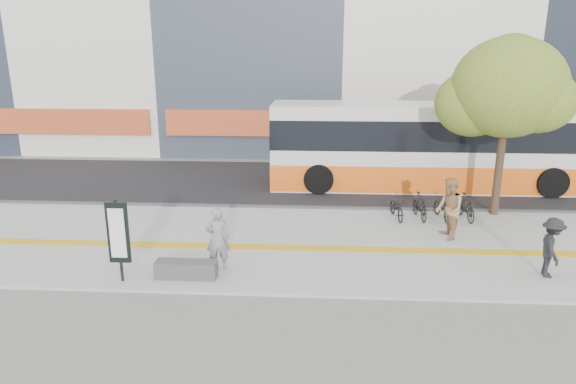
# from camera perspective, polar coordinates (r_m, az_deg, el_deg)

# --- Properties ---
(ground) EXTENTS (120.00, 120.00, 0.00)m
(ground) POSITION_cam_1_polar(r_m,az_deg,el_deg) (14.41, 0.03, -8.10)
(ground) COLOR slate
(ground) RESTS_ON ground
(sidewalk) EXTENTS (40.00, 7.00, 0.08)m
(sidewalk) POSITION_cam_1_polar(r_m,az_deg,el_deg) (15.78, 0.36, -5.76)
(sidewalk) COLOR gray
(sidewalk) RESTS_ON ground
(tactile_strip) EXTENTS (40.00, 0.45, 0.01)m
(tactile_strip) POSITION_cam_1_polar(r_m,az_deg,el_deg) (15.30, 0.26, -6.29)
(tactile_strip) COLOR gold
(tactile_strip) RESTS_ON sidewalk
(street) EXTENTS (40.00, 8.00, 0.06)m
(street) POSITION_cam_1_polar(r_m,az_deg,el_deg) (22.92, 1.37, 1.11)
(street) COLOR black
(street) RESTS_ON ground
(curb) EXTENTS (40.00, 0.25, 0.14)m
(curb) POSITION_cam_1_polar(r_m,az_deg,el_deg) (19.07, 0.93, -1.82)
(curb) COLOR #39393C
(curb) RESTS_ON ground
(bench) EXTENTS (1.60, 0.45, 0.45)m
(bench) POSITION_cam_1_polar(r_m,az_deg,el_deg) (13.60, -11.40, -8.54)
(bench) COLOR #39393C
(bench) RESTS_ON sidewalk
(signboard) EXTENTS (0.55, 0.10, 2.20)m
(signboard) POSITION_cam_1_polar(r_m,az_deg,el_deg) (13.44, -18.61, -4.50)
(signboard) COLOR black
(signboard) RESTS_ON sidewalk
(street_tree) EXTENTS (4.40, 3.80, 6.31)m
(street_tree) POSITION_cam_1_polar(r_m,az_deg,el_deg) (19.13, 23.39, 10.56)
(street_tree) COLOR #311F16
(street_tree) RESTS_ON sidewalk
(bus) EXTENTS (13.44, 3.19, 3.58)m
(bus) POSITION_cam_1_polar(r_m,az_deg,el_deg) (22.54, 15.58, 4.75)
(bus) COLOR silver
(bus) RESTS_ON street
(bicycle_row) EXTENTS (3.04, 1.61, 0.91)m
(bicycle_row) POSITION_cam_1_polar(r_m,az_deg,el_deg) (18.40, 15.75, -1.65)
(bicycle_row) COLOR black
(bicycle_row) RESTS_ON sidewalk
(seated_woman) EXTENTS (0.70, 0.52, 1.74)m
(seated_woman) POSITION_cam_1_polar(r_m,az_deg,el_deg) (13.72, -7.95, -5.22)
(seated_woman) COLOR black
(seated_woman) RESTS_ON sidewalk
(pedestrian_tan) EXTENTS (0.85, 1.03, 1.95)m
(pedestrian_tan) POSITION_cam_1_polar(r_m,az_deg,el_deg) (16.50, 17.71, -1.84)
(pedestrian_tan) COLOR #A57A50
(pedestrian_tan) RESTS_ON sidewalk
(pedestrian_dark) EXTENTS (0.76, 1.12, 1.60)m
(pedestrian_dark) POSITION_cam_1_polar(r_m,az_deg,el_deg) (14.85, 27.57, -5.58)
(pedestrian_dark) COLOR black
(pedestrian_dark) RESTS_ON sidewalk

